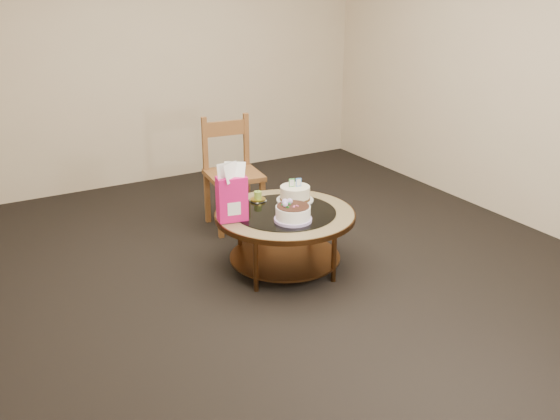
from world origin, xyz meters
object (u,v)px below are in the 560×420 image
cream_cake (295,194)px  dining_chair (232,172)px  gift_bag (232,193)px  coffee_table (285,222)px  decorated_cake (293,214)px

cream_cake → dining_chair: dining_chair is taller
gift_bag → coffee_table: bearing=3.6°
coffee_table → gift_bag: gift_bag is taller
coffee_table → cream_cake: size_ratio=3.65×
gift_bag → dining_chair: bearing=75.0°
cream_cake → dining_chair: 0.82m
cream_cake → gift_bag: (-0.57, -0.11, 0.15)m
coffee_table → dining_chair: dining_chair is taller
decorated_cake → dining_chair: (0.08, 1.14, -0.03)m
coffee_table → gift_bag: bearing=173.1°
coffee_table → decorated_cake: (-0.04, -0.18, 0.13)m
cream_cake → dining_chair: (-0.14, 0.81, -0.04)m
decorated_cake → cream_cake: bearing=56.8°
decorated_cake → cream_cake: size_ratio=0.95×
coffee_table → cream_cake: 0.27m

